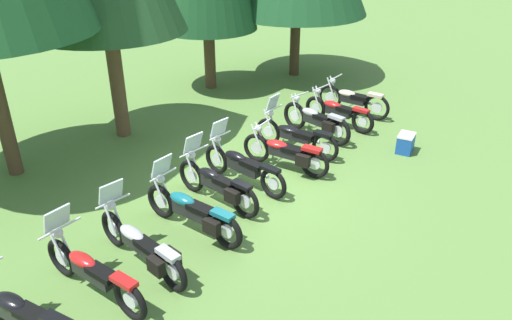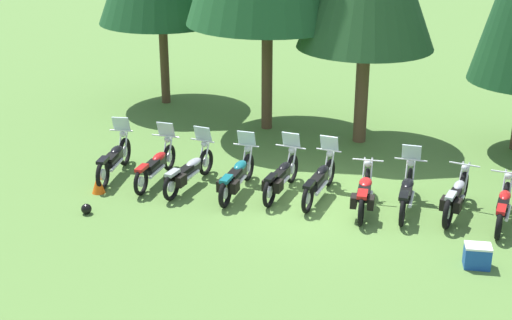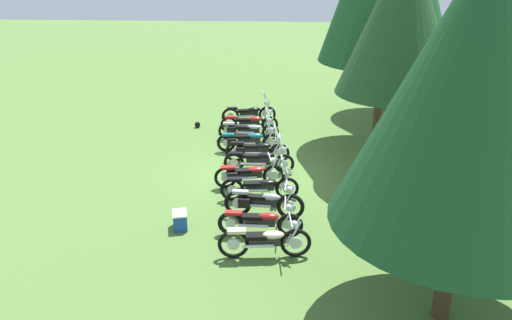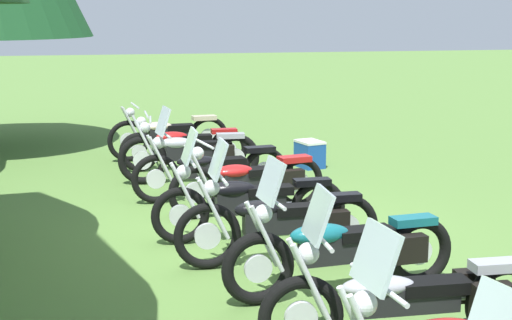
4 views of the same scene
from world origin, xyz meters
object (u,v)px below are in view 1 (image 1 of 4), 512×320
object	(u,v)px
motorcycle_8	(317,121)
picnic_cooler	(406,143)
motorcycle_1	(92,271)
motorcycle_7	(295,135)
motorcycle_10	(353,99)
motorcycle_9	(338,111)
motorcycle_2	(142,245)
motorcycle_5	(242,165)
motorcycle_0	(22,314)
motorcycle_4	(218,184)
motorcycle_3	(193,211)
motorcycle_6	(286,152)

from	to	relation	value
motorcycle_8	picnic_cooler	distance (m)	2.29
motorcycle_1	picnic_cooler	xyz separation A→B (m)	(7.90, -1.34, -0.22)
motorcycle_7	motorcycle_10	distance (m)	3.10
motorcycle_8	motorcycle_9	xyz separation A→B (m)	(1.01, -0.00, -0.04)
motorcycle_2	motorcycle_5	distance (m)	3.21
motorcycle_2	motorcycle_9	bearing A→B (deg)	-80.76
motorcycle_9	motorcycle_0	bearing A→B (deg)	96.26
motorcycle_9	motorcycle_10	world-z (taller)	motorcycle_10
motorcycle_2	motorcycle_10	distance (m)	8.33
motorcycle_8	motorcycle_9	distance (m)	1.02
motorcycle_7	picnic_cooler	bearing A→B (deg)	-144.67
motorcycle_8	motorcycle_7	bearing A→B (deg)	100.26
motorcycle_5	picnic_cooler	world-z (taller)	motorcycle_5
motorcycle_0	motorcycle_4	bearing A→B (deg)	-95.48
motorcycle_0	motorcycle_3	xyz separation A→B (m)	(3.31, 0.18, -0.01)
motorcycle_8	motorcycle_4	bearing A→B (deg)	100.30
motorcycle_6	motorcycle_7	size ratio (longest dim) A/B	0.95
motorcycle_5	motorcycle_6	bearing A→B (deg)	-104.52
motorcycle_8	motorcycle_9	bearing A→B (deg)	-85.32
motorcycle_0	motorcycle_8	xyz separation A→B (m)	(8.33, 0.93, -0.01)
motorcycle_0	motorcycle_4	world-z (taller)	motorcycle_0
motorcycle_4	motorcycle_5	bearing A→B (deg)	-79.23
motorcycle_1	motorcycle_3	size ratio (longest dim) A/B	0.99
picnic_cooler	motorcycle_8	bearing A→B (deg)	108.54
motorcycle_2	motorcycle_3	distance (m)	1.24
motorcycle_6	motorcycle_3	bearing A→B (deg)	84.62
motorcycle_5	motorcycle_0	bearing A→B (deg)	97.99
motorcycle_3	motorcycle_7	world-z (taller)	motorcycle_7
motorcycle_4	motorcycle_7	size ratio (longest dim) A/B	0.97
motorcycle_9	picnic_cooler	xyz separation A→B (m)	(-0.29, -2.16, -0.19)
motorcycle_9	motorcycle_10	distance (m)	1.01
motorcycle_8	motorcycle_6	bearing A→B (deg)	109.84
motorcycle_4	motorcycle_10	distance (m)	6.06
motorcycle_8	motorcycle_10	world-z (taller)	motorcycle_8
motorcycle_0	motorcycle_4	distance (m)	4.33
motorcycle_4	motorcycle_7	distance (m)	2.96
motorcycle_1	motorcycle_6	distance (m)	5.23
motorcycle_9	motorcycle_10	size ratio (longest dim) A/B	0.99
motorcycle_5	picnic_cooler	distance (m)	4.30
motorcycle_9	picnic_cooler	bearing A→B (deg)	172.96
motorcycle_1	motorcycle_8	distance (m)	7.23
motorcycle_3	motorcycle_9	bearing A→B (deg)	-87.28
motorcycle_6	motorcycle_8	world-z (taller)	motorcycle_8
motorcycle_8	motorcycle_9	size ratio (longest dim) A/B	1.01
motorcycle_0	motorcycle_7	size ratio (longest dim) A/B	0.99
motorcycle_0	motorcycle_5	size ratio (longest dim) A/B	0.98
motorcycle_4	picnic_cooler	size ratio (longest dim) A/B	3.88
motorcycle_0	motorcycle_10	xyz separation A→B (m)	(10.34, 1.08, -0.01)
motorcycle_4	motorcycle_2	bearing A→B (deg)	102.00
motorcycle_5	motorcycle_7	distance (m)	2.03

